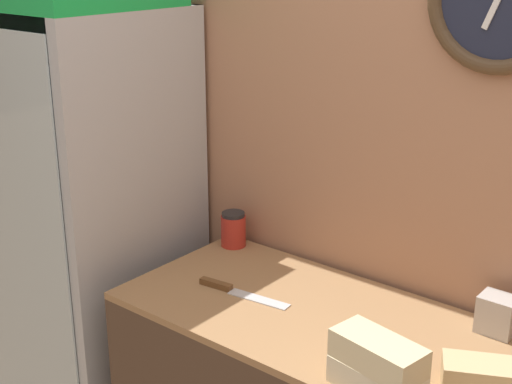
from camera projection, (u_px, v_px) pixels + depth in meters
The scene contains 8 objects.
wall_back at pixel (475, 159), 2.21m from camera, with size 5.20×0.10×2.70m.
beverage_cooler at pixel (92, 180), 2.93m from camera, with size 0.76×0.68×1.95m.
sandwich_stack_bottom at pixel (376, 379), 1.88m from camera, with size 0.26×0.16×0.08m.
sandwich_stack_middle at pixel (378, 353), 1.85m from camera, with size 0.27×0.16×0.08m.
sandwich_flat_left at pixel (485, 376), 1.89m from camera, with size 0.25×0.20×0.08m.
chefs_knife at pixel (231, 289), 2.43m from camera, with size 0.35×0.08×0.02m.
condiment_jar at pixel (233, 229), 2.79m from camera, with size 0.10×0.10×0.14m.
napkin_dispenser at pixel (497, 315), 2.16m from camera, with size 0.11×0.09×0.12m.
Camera 1 is at (0.80, -0.82, 1.99)m, focal length 50.00 mm.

